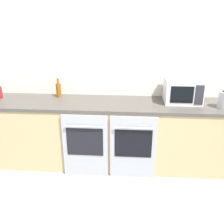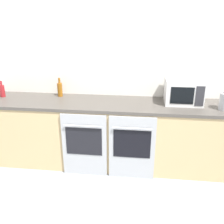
# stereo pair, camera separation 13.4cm
# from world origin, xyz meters

# --- Properties ---
(wall_back) EXTENTS (10.00, 0.06, 2.60)m
(wall_back) POSITION_xyz_m (0.00, 2.24, 1.30)
(wall_back) COLOR silver
(wall_back) RESTS_ON ground_plane
(counter_back) EXTENTS (3.37, 0.67, 0.90)m
(counter_back) POSITION_xyz_m (0.00, 1.89, 0.45)
(counter_back) COLOR tan
(counter_back) RESTS_ON ground_plane
(oven_left) EXTENTS (0.57, 0.06, 0.85)m
(oven_left) POSITION_xyz_m (-0.33, 1.54, 0.43)
(oven_left) COLOR #A8AAAF
(oven_left) RESTS_ON ground_plane
(oven_right) EXTENTS (0.57, 0.06, 0.85)m
(oven_right) POSITION_xyz_m (0.28, 1.54, 0.43)
(oven_right) COLOR #A8AAAF
(oven_right) RESTS_ON ground_plane
(microwave) EXTENTS (0.47, 0.38, 0.31)m
(microwave) POSITION_xyz_m (0.91, 1.97, 1.06)
(microwave) COLOR silver
(microwave) RESTS_ON counter_back
(bottle_amber) EXTENTS (0.07, 0.07, 0.26)m
(bottle_amber) POSITION_xyz_m (-0.77, 2.07, 1.01)
(bottle_amber) COLOR #8C5114
(bottle_amber) RESTS_ON counter_back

